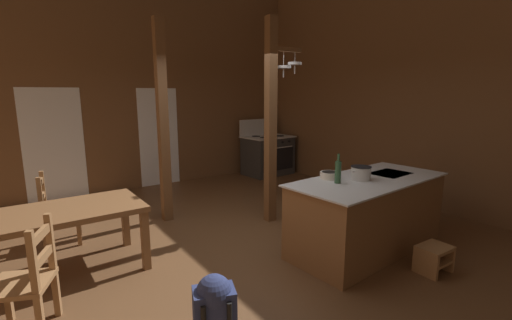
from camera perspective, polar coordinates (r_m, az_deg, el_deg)
name	(u,v)px	position (r m, az deg, el deg)	size (l,w,h in m)	color
ground_plane	(239,253)	(4.60, -2.86, -14.92)	(7.89, 8.23, 0.10)	brown
wall_back	(137,74)	(7.63, -18.82, 13.19)	(7.89, 0.14, 4.67)	brown
wall_right	(414,70)	(6.80, 24.41, 13.16)	(0.14, 8.23, 4.67)	brown
glazed_door_back_left	(54,145)	(7.31, -30.08, 2.12)	(1.00, 0.01, 2.05)	white
glazed_panel_back_right	(159,137)	(7.72, -15.54, 3.58)	(0.84, 0.01, 2.05)	white
kitchen_island	(367,214)	(4.66, 17.66, -8.36)	(2.22, 1.11, 0.91)	brown
stove_range	(268,155)	(8.48, 1.92, 0.90)	(1.19, 0.89, 1.32)	#2F2F2F
support_post_with_pot_rack	(272,117)	(5.22, 2.66, 7.06)	(0.61, 0.23, 3.02)	brown
support_post_center	(163,123)	(5.42, -14.95, 5.83)	(0.14, 0.14, 3.02)	brown
step_stool	(434,257)	(4.45, 27.03, -13.87)	(0.37, 0.29, 0.30)	#9E7044
dining_table	(57,218)	(4.28, -29.71, -8.28)	(1.71, 0.92, 0.74)	brown
ladderback_chair_near_window	(56,210)	(5.27, -29.82, -7.16)	(0.50, 0.50, 0.95)	#9E7044
ladderback_chair_by_post	(27,281)	(3.52, -33.30, -16.21)	(0.58, 0.58, 0.95)	#9E7044
backpack	(214,309)	(2.94, -6.82, -22.99)	(0.38, 0.37, 0.60)	navy
stockpot_on_counter	(361,173)	(4.43, 16.73, -2.04)	(0.31, 0.24, 0.17)	silver
mixing_bowl_on_counter	(330,175)	(4.41, 11.91, -2.43)	(0.23, 0.23, 0.08)	silver
bottle_tall_on_counter	(338,172)	(4.18, 13.23, -1.84)	(0.07, 0.07, 0.35)	#2D5638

